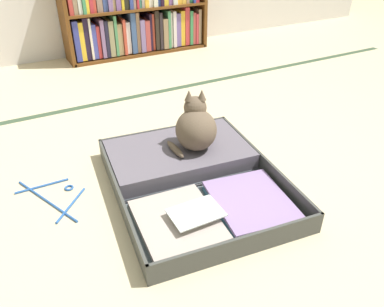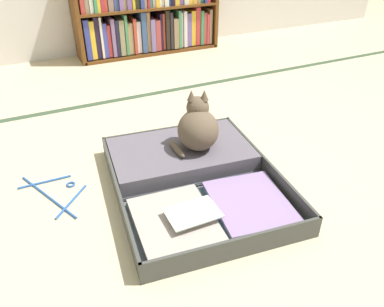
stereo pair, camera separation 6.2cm
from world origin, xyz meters
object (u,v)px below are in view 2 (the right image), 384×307
Objects in this scene: bookshelf at (146,9)px; open_suitcase at (190,173)px; black_cat at (198,127)px; clothes_hanger at (56,192)px.

open_suitcase is (-0.49, -1.93, -0.33)m from bookshelf.
black_cat reaches higher than open_suitcase.
bookshelf is 1.31× the size of open_suitcase.
black_cat reaches higher than clothes_hanger.
clothes_hanger is (-0.58, 0.17, -0.03)m from open_suitcase.
bookshelf is 4.45× the size of black_cat.
open_suitcase is at bearing -129.58° from black_cat.
bookshelf reaches higher than black_cat.
open_suitcase reaches higher than clothes_hanger.
black_cat is at bearing 50.42° from open_suitcase.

